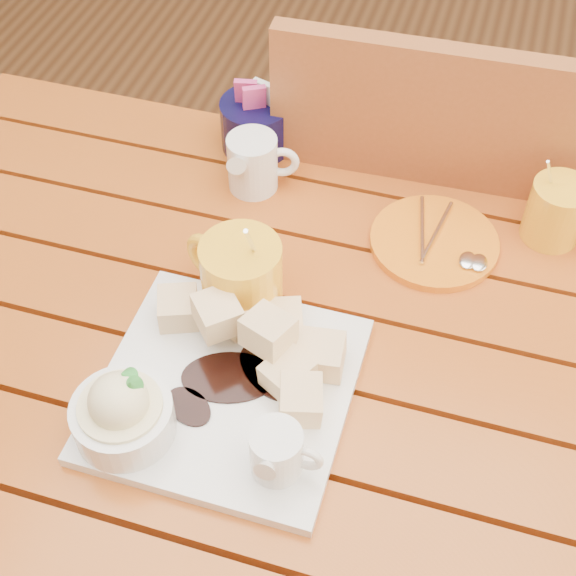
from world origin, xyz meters
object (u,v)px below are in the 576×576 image
(dessert_plate, at_px, (207,388))
(chair_far, at_px, (417,221))
(coffee_mug_left, at_px, (240,277))
(table, at_px, (269,379))
(coffee_mug_right, at_px, (558,211))
(orange_saucer, at_px, (435,242))

(dessert_plate, bearing_deg, chair_far, 74.68)
(coffee_mug_left, bearing_deg, table, -8.79)
(dessert_plate, height_order, chair_far, chair_far)
(table, height_order, coffee_mug_left, coffee_mug_left)
(coffee_mug_right, height_order, chair_far, chair_far)
(coffee_mug_right, bearing_deg, table, -118.52)
(table, distance_m, orange_saucer, 0.29)
(dessert_plate, distance_m, orange_saucer, 0.39)
(coffee_mug_right, bearing_deg, chair_far, 157.62)
(coffee_mug_right, relative_size, chair_far, 0.14)
(table, distance_m, coffee_mug_right, 0.45)
(coffee_mug_right, bearing_deg, orange_saucer, -134.81)
(coffee_mug_left, distance_m, orange_saucer, 0.29)
(dessert_plate, bearing_deg, table, 75.17)
(table, relative_size, coffee_mug_right, 9.03)
(coffee_mug_right, bearing_deg, dessert_plate, -110.72)
(dessert_plate, xyz_separation_m, chair_far, (0.16, 0.58, -0.24))
(orange_saucer, height_order, chair_far, chair_far)
(dessert_plate, relative_size, chair_far, 0.30)
(dessert_plate, xyz_separation_m, orange_saucer, (0.21, 0.33, -0.03))
(coffee_mug_left, height_order, chair_far, chair_far)
(coffee_mug_right, distance_m, chair_far, 0.37)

